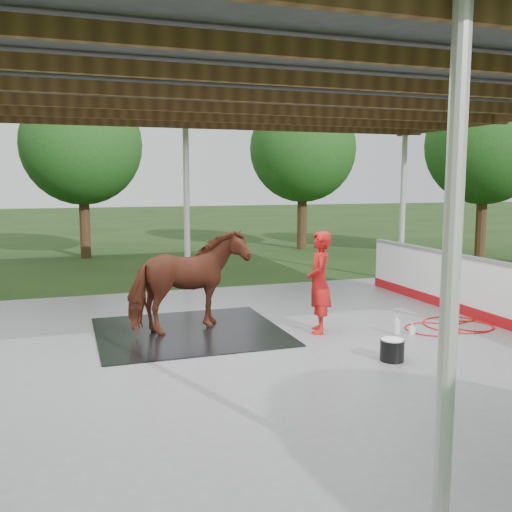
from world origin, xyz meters
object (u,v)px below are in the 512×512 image
object	(u,v)px
dasher_board	(494,294)
horse	(189,282)
wash_bucket	(392,350)
handler	(319,282)

from	to	relation	value
dasher_board	horse	size ratio (longest dim) A/B	3.97
wash_bucket	horse	bearing A→B (deg)	134.53
horse	handler	bearing A→B (deg)	-125.66
handler	wash_bucket	bearing A→B (deg)	32.82
dasher_board	wash_bucket	world-z (taller)	dasher_board
wash_bucket	dasher_board	bearing A→B (deg)	23.78
dasher_board	wash_bucket	distance (m)	3.18
handler	horse	bearing A→B (deg)	-86.60
dasher_board	handler	xyz separation A→B (m)	(-3.22, 0.49, 0.32)
dasher_board	wash_bucket	xyz separation A→B (m)	(-2.89, -1.27, -0.38)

